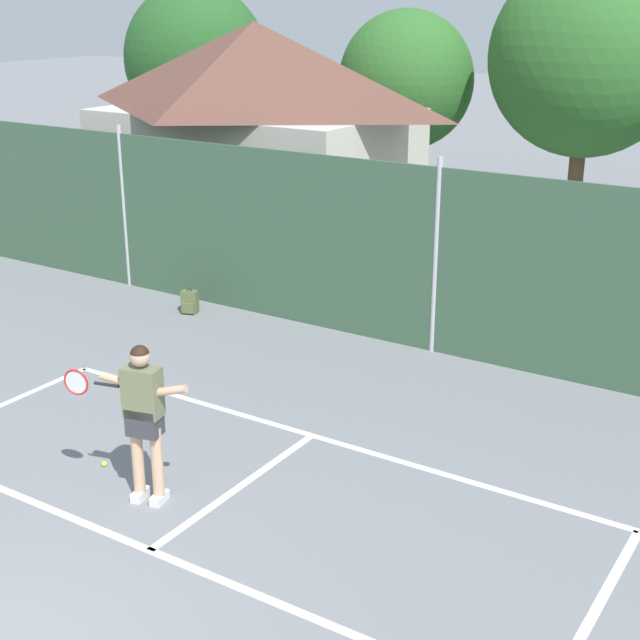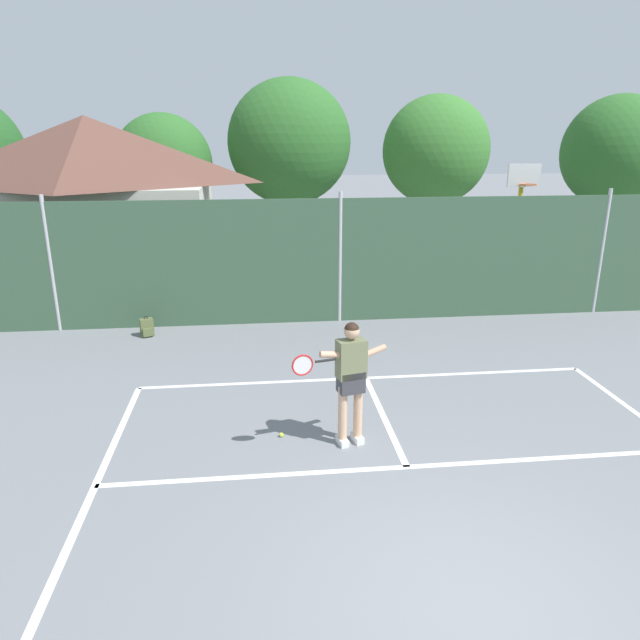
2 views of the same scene
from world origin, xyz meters
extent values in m
plane|color=slate|center=(0.00, 0.00, 0.00)|extent=(120.00, 120.00, 0.00)
cube|color=white|center=(0.00, 5.50, 0.00)|extent=(8.20, 0.10, 0.01)
cube|color=white|center=(0.00, 2.48, 0.00)|extent=(8.20, 0.10, 0.01)
cube|color=white|center=(0.00, 3.96, 0.00)|extent=(0.10, 2.97, 0.01)
cube|color=#38563D|center=(0.00, 9.00, 1.46)|extent=(26.00, 0.05, 2.92)
cylinder|color=#B2B2B7|center=(-6.50, 9.00, 1.53)|extent=(0.09, 0.09, 3.07)
cylinder|color=#B2B2B7|center=(0.00, 9.00, 1.53)|extent=(0.09, 0.09, 3.07)
cylinder|color=#B2B2B7|center=(6.50, 9.00, 1.53)|extent=(0.09, 0.09, 3.07)
cylinder|color=yellow|center=(5.23, 11.08, 1.52)|extent=(0.12, 0.12, 3.05)
cube|color=white|center=(5.23, 10.98, 3.25)|extent=(0.90, 0.06, 0.60)
torus|color=#D85919|center=(5.23, 10.71, 3.03)|extent=(0.48, 0.48, 0.02)
cube|color=beige|center=(-6.60, 13.38, 1.47)|extent=(6.48, 4.42, 2.93)
pyramid|color=brown|center=(-6.60, 13.38, 3.87)|extent=(7.00, 4.77, 1.87)
cylinder|color=brown|center=(-5.17, 17.86, 0.91)|extent=(0.36, 0.36, 1.81)
ellipsoid|color=#2D6628|center=(-5.17, 17.86, 3.29)|extent=(3.48, 3.13, 3.48)
cylinder|color=brown|center=(-0.62, 17.86, 1.05)|extent=(0.36, 0.36, 2.10)
ellipsoid|color=#2D6628|center=(-0.62, 17.86, 4.00)|extent=(4.48, 4.03, 4.48)
cylinder|color=brown|center=(4.90, 17.86, 1.00)|extent=(0.36, 0.36, 2.00)
ellipsoid|color=#38752D|center=(4.90, 17.86, 3.70)|extent=(4.02, 3.62, 4.02)
cylinder|color=brown|center=(12.16, 17.86, 0.90)|extent=(0.36, 0.36, 1.81)
ellipsoid|color=#2D6628|center=(12.16, 17.86, 3.63)|extent=(4.29, 3.86, 4.29)
cube|color=silver|center=(-0.55, 3.24, 0.05)|extent=(0.18, 0.28, 0.10)
cube|color=silver|center=(-0.78, 3.18, 0.05)|extent=(0.18, 0.28, 0.10)
cylinder|color=tan|center=(-0.55, 3.24, 0.51)|extent=(0.13, 0.13, 0.82)
cylinder|color=tan|center=(-0.78, 3.18, 0.51)|extent=(0.13, 0.13, 0.82)
cube|color=#38383D|center=(-0.67, 3.21, 0.98)|extent=(0.41, 0.32, 0.32)
cube|color=#6B704C|center=(-0.67, 3.21, 1.32)|extent=(0.45, 0.33, 0.56)
sphere|color=tan|center=(-0.67, 3.21, 1.73)|extent=(0.22, 0.22, 0.22)
sphere|color=black|center=(-0.67, 3.21, 1.75)|extent=(0.21, 0.21, 0.21)
cylinder|color=tan|center=(-0.86, 3.14, 1.42)|extent=(0.56, 0.22, 0.17)
cylinder|color=tan|center=(-0.40, 3.28, 1.37)|extent=(0.51, 0.21, 0.22)
cylinder|color=black|center=(-1.04, 3.07, 1.37)|extent=(0.30, 0.11, 0.04)
torus|color=red|center=(-1.37, 2.93, 1.37)|extent=(0.30, 0.10, 0.30)
cylinder|color=silver|center=(-1.37, 2.93, 1.37)|extent=(0.25, 0.07, 0.26)
sphere|color=#CCE033|center=(-1.66, 3.49, 0.03)|extent=(0.07, 0.07, 0.07)
cube|color=#566038|center=(-4.43, 8.35, 0.20)|extent=(0.33, 0.27, 0.40)
cube|color=#566038|center=(-4.39, 8.24, 0.12)|extent=(0.23, 0.13, 0.18)
torus|color=black|center=(-4.43, 8.35, 0.42)|extent=(0.09, 0.05, 0.09)
camera|label=1|loc=(5.68, -3.22, 5.31)|focal=50.83mm
camera|label=2|loc=(-1.93, -4.23, 4.32)|focal=32.56mm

